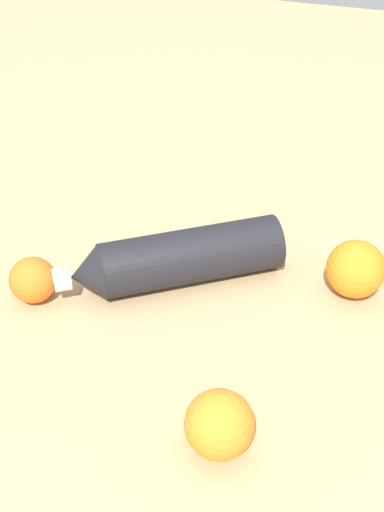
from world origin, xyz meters
The scene contains 5 objects.
ground_plane centered at (0.00, 0.00, 0.00)m, with size 2.40×2.40×0.00m, color tan.
water_bottle centered at (-0.03, 0.02, 0.04)m, with size 0.22×0.30×0.08m.
orange_0 centered at (-0.12, 0.19, 0.03)m, with size 0.06×0.06×0.06m, color orange.
orange_1 centered at (0.01, -0.22, 0.04)m, with size 0.08×0.08×0.08m, color orange.
orange_2 centered at (-0.28, -0.11, 0.04)m, with size 0.08×0.08×0.08m, color orange.
Camera 1 is at (-0.69, -0.20, 0.61)m, focal length 45.61 mm.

